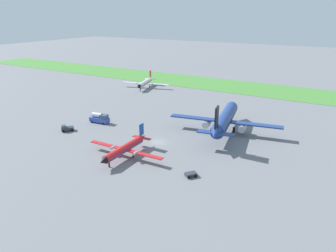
{
  "coord_description": "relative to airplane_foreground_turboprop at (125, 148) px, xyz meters",
  "views": [
    {
      "loc": [
        41.8,
        -66.16,
        33.34
      ],
      "look_at": [
        0.26,
        5.44,
        3.0
      ],
      "focal_mm": 33.0,
      "sensor_mm": 36.0,
      "label": 1
    }
  ],
  "objects": [
    {
      "name": "airplane_taxiing_turboprop",
      "position": [
        -37.84,
        64.59,
        0.2
      ],
      "size": [
        22.66,
        19.54,
        6.91
      ],
      "rotation": [
        0.0,
        0.0,
        4.97
      ],
      "color": "silver",
      "rests_on": "ground_plane"
    },
    {
      "name": "fuel_truck_near_gate",
      "position": [
        -22.63,
        16.07,
        -0.74
      ],
      "size": [
        6.69,
        3.12,
        3.29
      ],
      "rotation": [
        0.0,
        0.0,
        0.09
      ],
      "color": "#334FB2",
      "rests_on": "ground_plane"
    },
    {
      "name": "airplane_foreground_turboprop",
      "position": [
        0.0,
        0.0,
        0.0
      ],
      "size": [
        21.2,
        18.13,
        6.36
      ],
      "rotation": [
        0.0,
        0.0,
        4.72
      ],
      "color": "red",
      "rests_on": "ground_plane"
    },
    {
      "name": "airplane_midfield_jet",
      "position": [
        15.2,
        27.85,
        1.85
      ],
      "size": [
        32.67,
        32.19,
        11.6
      ],
      "rotation": [
        0.0,
        0.0,
        1.75
      ],
      "color": "navy",
      "rests_on": "ground_plane"
    },
    {
      "name": "pushback_tug_midfield",
      "position": [
        -26.1,
        5.43,
        -1.41
      ],
      "size": [
        3.7,
        3.91,
        1.95
      ],
      "rotation": [
        0.0,
        0.0,
        4.01
      ],
      "color": "#2D333D",
      "rests_on": "ground_plane"
    },
    {
      "name": "baggage_cart_by_runway",
      "position": [
        18.27,
        -0.67,
        -1.76
      ],
      "size": [
        2.84,
        2.95,
        0.9
      ],
      "rotation": [
        0.0,
        0.0,
        0.91
      ],
      "color": "#2D333D",
      "rests_on": "ground_plane"
    },
    {
      "name": "ground_plane",
      "position": [
        1.82,
        11.92,
        -2.33
      ],
      "size": [
        600.0,
        600.0,
        0.0
      ],
      "primitive_type": "plane",
      "color": "slate"
    },
    {
      "name": "grass_taxiway_strip",
      "position": [
        1.82,
        88.78,
        -2.29
      ],
      "size": [
        360.0,
        28.0,
        0.08
      ],
      "primitive_type": "cube",
      "color": "#478438",
      "rests_on": "ground_plane"
    }
  ]
}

